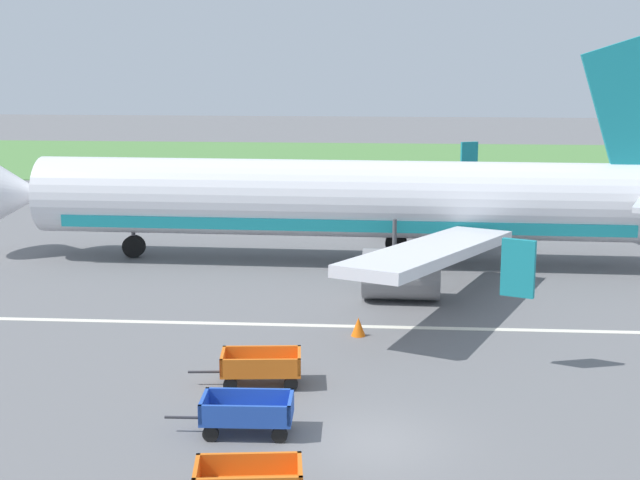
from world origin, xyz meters
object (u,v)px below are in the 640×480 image
object	(u,v)px
baggage_cart_third_in_row	(247,413)
traffic_cone_near_plane	(358,327)
airplane	(365,201)
baggage_cart_fourth_in_row	(261,367)

from	to	relation	value
baggage_cart_third_in_row	traffic_cone_near_plane	bearing A→B (deg)	73.06
airplane	traffic_cone_near_plane	bearing A→B (deg)	-89.59
baggage_cart_third_in_row	traffic_cone_near_plane	size ratio (longest dim) A/B	5.11
baggage_cart_third_in_row	baggage_cart_fourth_in_row	xyz separation A→B (m)	(-0.12, 3.80, 0.00)
airplane	traffic_cone_near_plane	xyz separation A→B (m)	(0.08, -11.77, -2.70)
airplane	traffic_cone_near_plane	distance (m)	12.08
baggage_cart_fourth_in_row	traffic_cone_near_plane	world-z (taller)	baggage_cart_fourth_in_row
baggage_cart_third_in_row	traffic_cone_near_plane	xyz separation A→B (m)	(2.77, 9.10, -0.25)
baggage_cart_fourth_in_row	airplane	bearing A→B (deg)	80.65
baggage_cart_fourth_in_row	traffic_cone_near_plane	bearing A→B (deg)	61.35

